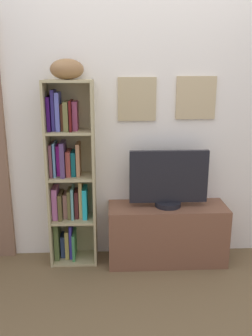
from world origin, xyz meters
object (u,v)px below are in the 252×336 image
at_px(bookshelf, 69,177).
at_px(football, 67,69).
at_px(tv_stand, 167,234).
at_px(television, 169,180).

xyz_separation_m(bookshelf, football, (0.03, -0.03, 0.88)).
height_order(bookshelf, football, football).
distance_m(tv_stand, television, 0.49).
xyz_separation_m(football, tv_stand, (0.81, -0.05, -1.39)).
bearing_deg(football, bookshelf, 133.80).
relative_size(football, television, 0.43).
relative_size(bookshelf, television, 2.38).
bearing_deg(bookshelf, football, -46.20).
xyz_separation_m(tv_stand, television, (0.00, 0.00, 0.49)).
distance_m(football, tv_stand, 1.61).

